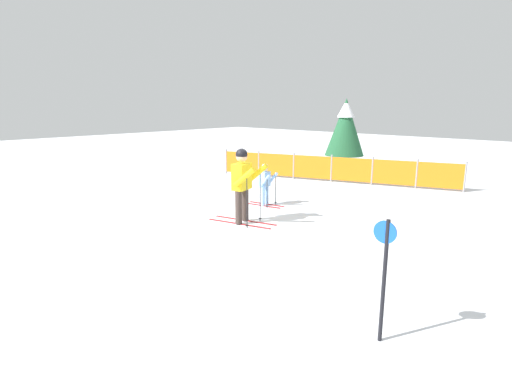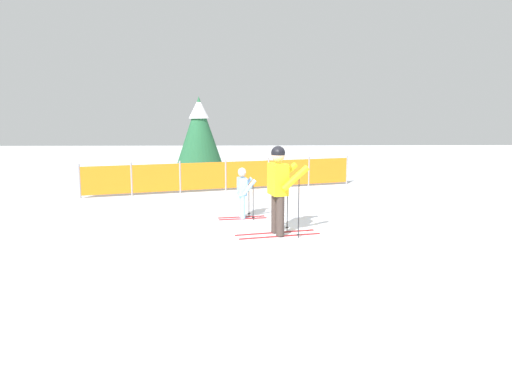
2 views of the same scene
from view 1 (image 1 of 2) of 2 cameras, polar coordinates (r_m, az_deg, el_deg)
ground_plane at (r=9.92m, az=-3.64°, el=-4.52°), size 60.00×60.00×0.00m
skier_adult at (r=9.72m, az=-1.90°, el=1.86°), size 1.79×0.92×1.85m
skier_child at (r=11.50m, az=1.35°, el=1.55°), size 1.18×0.58×1.23m
safety_fence at (r=15.36m, az=10.72°, el=3.34°), size 8.61×2.92×1.03m
conifer_far at (r=18.08m, az=12.65°, el=9.17°), size 1.69×1.69×3.15m
trail_marker at (r=5.12m, az=17.85°, el=-10.31°), size 0.28×0.05×1.57m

